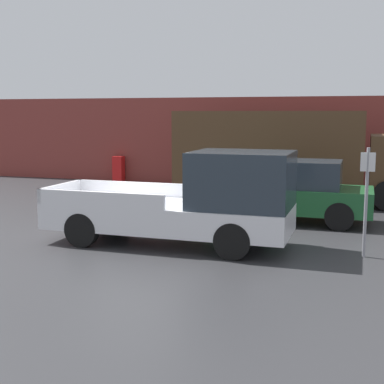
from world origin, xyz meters
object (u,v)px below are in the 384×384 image
(pickup_truck, at_px, (194,202))
(newspaper_box, at_px, (119,169))
(car, at_px, (293,191))
(parking_sign, at_px, (366,196))
(delivery_truck, at_px, (290,152))

(pickup_truck, height_order, newspaper_box, pickup_truck)
(pickup_truck, distance_m, car, 3.97)
(car, xyz_separation_m, parking_sign, (1.96, -3.34, 0.44))
(delivery_truck, xyz_separation_m, parking_sign, (2.57, -7.11, -0.38))
(pickup_truck, xyz_separation_m, delivery_truck, (1.19, 7.31, 0.68))
(delivery_truck, bearing_deg, parking_sign, -70.14)
(newspaper_box, bearing_deg, car, -37.78)
(pickup_truck, bearing_deg, car, 63.08)
(car, distance_m, parking_sign, 3.90)
(pickup_truck, distance_m, newspaper_box, 12.28)
(car, bearing_deg, delivery_truck, 99.15)
(pickup_truck, height_order, car, pickup_truck)
(car, xyz_separation_m, delivery_truck, (-0.61, 3.77, 0.82))
(car, height_order, newspaper_box, car)
(delivery_truck, height_order, parking_sign, delivery_truck)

